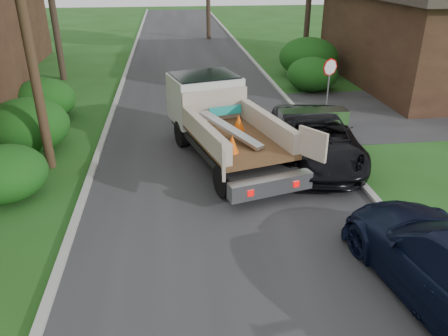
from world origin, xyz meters
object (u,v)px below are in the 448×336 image
object	(u,v)px
house_right	(442,22)
black_pickup	(315,137)
stop_sign	(329,75)
flatbed_truck	(217,115)

from	to	relation	value
house_right	black_pickup	world-z (taller)	house_right
stop_sign	house_right	bearing A→B (deg)	32.66
stop_sign	house_right	size ratio (longest dim) A/B	0.19
house_right	black_pickup	xyz separation A→B (m)	(-9.77, -9.50, -2.36)
stop_sign	black_pickup	xyz separation A→B (m)	(-1.97, -4.50, -0.98)
stop_sign	house_right	distance (m)	9.37
flatbed_truck	black_pickup	size ratio (longest dim) A/B	1.21
flatbed_truck	black_pickup	distance (m)	3.42
stop_sign	house_right	xyz separation A→B (m)	(7.80, 5.00, 1.38)
stop_sign	flatbed_truck	xyz separation A→B (m)	(-5.14, -3.37, -0.43)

